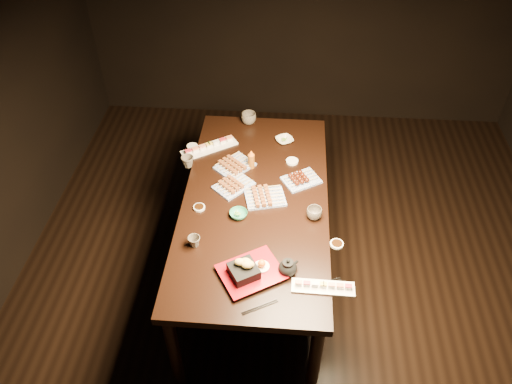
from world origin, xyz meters
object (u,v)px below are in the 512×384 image
yakitori_plate_center (233,183)px  yakitori_plate_right (265,195)px  sushi_platter_near (323,286)px  edamame_bowl_green (238,214)px  teapot (288,266)px  edamame_bowl_cream (284,140)px  teacup_near_left (194,241)px  teacup_far_right (249,118)px  tempura_tray (251,267)px  teacup_mid_right (314,213)px  teacup_far_left (188,162)px  dining_table (255,240)px  sushi_platter_far (209,146)px  yakitori_plate_left (235,164)px  condiment_bottle (251,159)px

yakitori_plate_center → yakitori_plate_right: yakitori_plate_right is taller
sushi_platter_near → edamame_bowl_green: (-0.49, 0.49, -0.00)m
teapot → edamame_bowl_cream: bearing=55.4°
teacup_near_left → teacup_far_right: (0.20, 1.23, 0.01)m
tempura_tray → teacup_mid_right: tempura_tray is taller
tempura_tray → teacup_far_left: 1.01m
teacup_near_left → teacup_far_right: teacup_far_right is taller
teacup_mid_right → yakitori_plate_center: bearing=154.6°
dining_table → teapot: teapot is taller
sushi_platter_far → yakitori_plate_center: bearing=85.5°
tempura_tray → teacup_near_left: 0.38m
dining_table → yakitori_plate_left: yakitori_plate_left is taller
sushi_platter_near → yakitori_plate_right: yakitori_plate_right is taller
edamame_bowl_green → dining_table: bearing=59.0°
teacup_near_left → teacup_far_right: 1.24m
yakitori_plate_right → teacup_far_right: teacup_far_right is taller
yakitori_plate_center → condiment_bottle: size_ratio=1.69×
yakitori_plate_center → condiment_bottle: bearing=16.8°
teapot → tempura_tray: bearing=150.8°
yakitori_plate_center → teacup_far_right: (0.04, 0.71, 0.01)m
tempura_tray → teacup_far_right: size_ratio=2.93×
yakitori_plate_left → edamame_bowl_cream: 0.45m
teacup_far_right → condiment_bottle: (0.06, -0.51, 0.03)m
yakitori_plate_center → dining_table: bearing=-84.8°
dining_table → yakitori_plate_left: (-0.16, 0.31, 0.41)m
yakitori_plate_center → teapot: size_ratio=1.96×
teacup_far_left → edamame_bowl_cream: bearing=26.9°
sushi_platter_near → teacup_near_left: (-0.72, 0.24, 0.01)m
dining_table → teapot: size_ratio=15.04×
sushi_platter_far → teacup_mid_right: (0.72, -0.62, 0.01)m
dining_table → teapot: 0.73m
condiment_bottle → yakitori_plate_right: bearing=-69.7°
yakitori_plate_right → teapot: 0.59m
sushi_platter_far → tempura_tray: (0.38, -1.08, 0.03)m
teacup_near_left → teapot: size_ratio=0.59×
sushi_platter_far → yakitori_plate_left: 0.27m
yakitori_plate_right → teacup_far_left: 0.61m
edamame_bowl_cream → teapot: teapot is taller
yakitori_plate_right → condiment_bottle: (-0.11, 0.30, 0.04)m
teacup_mid_right → condiment_bottle: condiment_bottle is taller
edamame_bowl_cream → condiment_bottle: size_ratio=0.85×
dining_table → teacup_far_right: bearing=84.2°
yakitori_plate_left → edamame_bowl_cream: bearing=-4.2°
sushi_platter_far → edamame_bowl_green: size_ratio=3.72×
teacup_far_right → condiment_bottle: 0.52m
dining_table → teacup_mid_right: teacup_mid_right is taller
sushi_platter_far → yakitori_plate_left: yakitori_plate_left is taller
teacup_mid_right → condiment_bottle: size_ratio=0.67×
teacup_mid_right → teacup_far_left: (-0.84, 0.42, 0.00)m
dining_table → teacup_far_left: (-0.48, 0.29, 0.41)m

